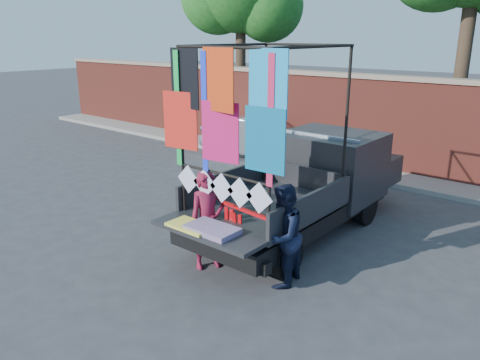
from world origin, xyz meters
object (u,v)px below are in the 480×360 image
Objects in this scene: sedan at (261,138)px; man at (282,236)px; pickup_truck at (315,181)px; woman at (208,220)px.

man is at bearing -146.74° from sedan.
woman is at bearing -97.23° from pickup_truck.
pickup_truck is at bearing -137.64° from sedan.
sedan is at bearing 60.34° from woman.
pickup_truck is 2.56m from man.
sedan is 7.64m from man.
woman is at bearing -86.29° from man.
pickup_truck reaches higher than man.
sedan is at bearing -150.41° from man.
woman reaches higher than man.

